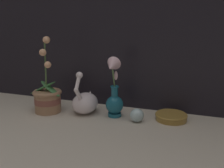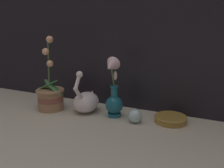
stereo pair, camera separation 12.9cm
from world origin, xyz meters
The scene contains 6 objects.
ground_plane centered at (0.00, 0.00, 0.00)m, with size 2.80×2.80×0.00m, color #BCB2A3.
orchid_potted_plant centered at (-0.32, 0.08, 0.08)m, with size 0.19×0.15×0.39m.
swan_figurine centered at (-0.13, 0.13, 0.06)m, with size 0.13×0.21×0.23m.
blue_vase centered at (0.03, 0.12, 0.11)m, with size 0.09×0.13×0.30m.
glass_sphere centered at (0.15, 0.10, 0.03)m, with size 0.06×0.06×0.06m.
amber_dish centered at (0.30, 0.18, 0.02)m, with size 0.15×0.15×0.03m.
Camera 2 is at (0.55, -0.99, 0.48)m, focal length 42.00 mm.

